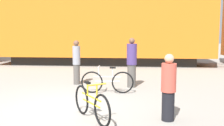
# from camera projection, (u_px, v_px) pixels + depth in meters

# --- Properties ---
(ground_plane) EXTENTS (80.00, 80.00, 0.00)m
(ground_plane) POSITION_uv_depth(u_px,v_px,m) (58.00, 108.00, 7.14)
(ground_plane) COLOR gray
(freight_train) EXTENTS (41.97, 2.96, 5.66)m
(freight_train) POSITION_uv_depth(u_px,v_px,m) (103.00, 17.00, 16.37)
(freight_train) COLOR black
(freight_train) RESTS_ON ground_plane
(rail_near) EXTENTS (53.97, 0.07, 0.01)m
(rail_near) POSITION_uv_depth(u_px,v_px,m) (102.00, 65.00, 16.01)
(rail_near) COLOR #4C4238
(rail_near) RESTS_ON ground_plane
(rail_far) EXTENTS (53.97, 0.07, 0.01)m
(rail_far) POSITION_uv_depth(u_px,v_px,m) (105.00, 63.00, 17.43)
(rail_far) COLOR #4C4238
(rail_far) RESTS_ON ground_plane
(bicycle_silver) EXTENTS (1.78, 0.46, 0.92)m
(bicycle_silver) POSITION_uv_depth(u_px,v_px,m) (107.00, 82.00, 8.83)
(bicycle_silver) COLOR black
(bicycle_silver) RESTS_ON ground_plane
(bicycle_yellow) EXTENTS (1.11, 1.50, 0.91)m
(bicycle_yellow) POSITION_uv_depth(u_px,v_px,m) (91.00, 104.00, 6.15)
(bicycle_yellow) COLOR black
(bicycle_yellow) RESTS_ON ground_plane
(person_in_purple) EXTENTS (0.37, 0.37, 1.85)m
(person_in_purple) POSITION_uv_depth(u_px,v_px,m) (132.00, 63.00, 9.73)
(person_in_purple) COLOR #514C47
(person_in_purple) RESTS_ON ground_plane
(person_in_red) EXTENTS (0.34, 0.34, 1.57)m
(person_in_red) POSITION_uv_depth(u_px,v_px,m) (168.00, 88.00, 6.06)
(person_in_red) COLOR black
(person_in_red) RESTS_ON ground_plane
(person_in_grey) EXTENTS (0.30, 0.30, 1.74)m
(person_in_grey) POSITION_uv_depth(u_px,v_px,m) (76.00, 62.00, 10.26)
(person_in_grey) COLOR #514C47
(person_in_grey) RESTS_ON ground_plane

